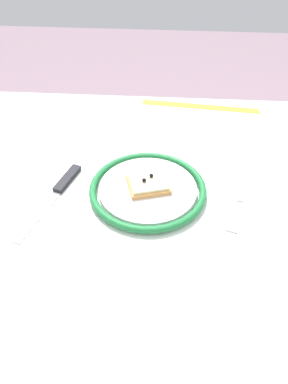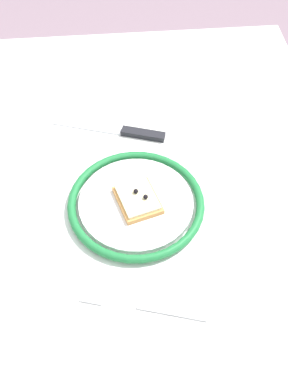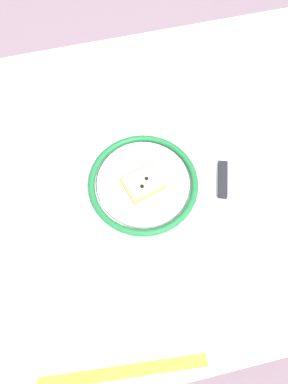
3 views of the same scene
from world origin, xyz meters
TOP-DOWN VIEW (x-y plane):
  - ground_plane at (0.00, 0.00)m, footprint 6.00×6.00m
  - dining_table at (0.00, 0.00)m, footprint 1.17×0.85m
  - plate at (0.04, -0.02)m, footprint 0.25×0.25m
  - pizza_slice_near at (0.04, -0.02)m, footprint 0.10×0.09m
  - knife at (0.23, -0.01)m, footprint 0.09×0.23m
  - fork at (-0.16, -0.01)m, footprint 0.07×0.20m
  - measuring_tape at (-0.09, -0.38)m, footprint 0.32×0.05m

SIDE VIEW (x-z plane):
  - ground_plane at x=0.00m, z-range 0.00..0.00m
  - dining_table at x=0.00m, z-range 0.30..1.08m
  - measuring_tape at x=-0.09m, z-range 0.77..0.78m
  - fork at x=-0.16m, z-range 0.77..0.78m
  - knife at x=0.23m, z-range 0.77..0.78m
  - plate at x=0.04m, z-range 0.77..0.79m
  - pizza_slice_near at x=0.04m, z-range 0.79..0.81m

